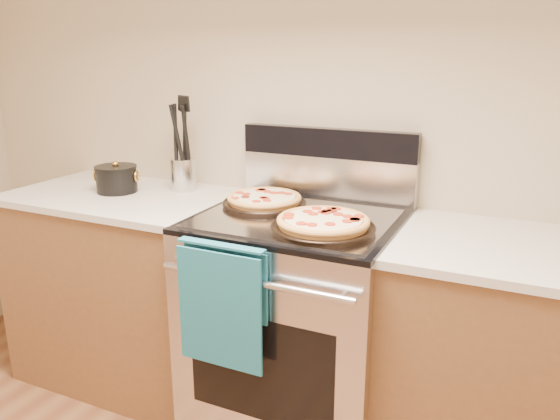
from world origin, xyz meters
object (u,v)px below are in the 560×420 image
at_px(pepperoni_pizza_back, 264,200).
at_px(pepperoni_pizza_front, 323,224).
at_px(saucepan, 117,180).
at_px(utensil_crock, 183,174).
at_px(range_body, 297,328).

bearing_deg(pepperoni_pizza_back, pepperoni_pizza_front, -31.30).
height_order(pepperoni_pizza_back, saucepan, saucepan).
xyz_separation_m(pepperoni_pizza_back, saucepan, (-0.74, -0.02, 0.02)).
height_order(utensil_crock, saucepan, utensil_crock).
bearing_deg(pepperoni_pizza_back, range_body, -21.07).
distance_m(pepperoni_pizza_back, saucepan, 0.74).
distance_m(pepperoni_pizza_front, saucepan, 1.08).
distance_m(pepperoni_pizza_back, utensil_crock, 0.51).
relative_size(pepperoni_pizza_back, utensil_crock, 2.26).
xyz_separation_m(pepperoni_pizza_back, pepperoni_pizza_front, (0.33, -0.20, 0.00)).
bearing_deg(utensil_crock, saucepan, -147.56).
height_order(range_body, pepperoni_pizza_back, pepperoni_pizza_back).
relative_size(pepperoni_pizza_back, pepperoni_pizza_front, 0.93).
distance_m(range_body, pepperoni_pizza_back, 0.53).
bearing_deg(saucepan, pepperoni_pizza_front, -9.34).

